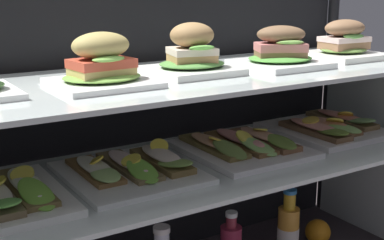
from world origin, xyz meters
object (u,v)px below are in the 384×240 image
at_px(plated_roll_sandwich_mid_left, 102,66).
at_px(open_sandwich_tray_near_right_corner, 132,168).
at_px(juice_bottle_front_fourth, 288,232).
at_px(orange_fruit_beside_bottles, 318,232).
at_px(plated_roll_sandwich_far_right, 192,56).
at_px(plated_roll_sandwich_center, 281,53).
at_px(open_sandwich_tray_far_right, 243,145).
at_px(open_sandwich_tray_mid_right, 328,127).
at_px(plated_roll_sandwich_near_right_corner, 343,44).

xyz_separation_m(plated_roll_sandwich_mid_left, open_sandwich_tray_near_right_corner, (0.08, 0.04, -0.26)).
bearing_deg(juice_bottle_front_fourth, orange_fruit_beside_bottles, 12.35).
height_order(plated_roll_sandwich_far_right, juice_bottle_front_fourth, plated_roll_sandwich_far_right).
height_order(plated_roll_sandwich_center, open_sandwich_tray_far_right, plated_roll_sandwich_center).
distance_m(plated_roll_sandwich_far_right, open_sandwich_tray_mid_right, 0.57).
distance_m(plated_roll_sandwich_center, juice_bottle_front_fourth, 0.56).
relative_size(open_sandwich_tray_far_right, juice_bottle_front_fourth, 1.41).
height_order(plated_roll_sandwich_far_right, open_sandwich_tray_mid_right, plated_roll_sandwich_far_right).
relative_size(plated_roll_sandwich_near_right_corner, open_sandwich_tray_near_right_corner, 0.63).
distance_m(plated_roll_sandwich_far_right, plated_roll_sandwich_center, 0.26).
xyz_separation_m(plated_roll_sandwich_far_right, open_sandwich_tray_far_right, (0.18, 0.02, -0.26)).
xyz_separation_m(plated_roll_sandwich_mid_left, open_sandwich_tray_mid_right, (0.76, 0.06, -0.26)).
relative_size(plated_roll_sandwich_mid_left, juice_bottle_front_fourth, 0.90).
bearing_deg(plated_roll_sandwich_far_right, open_sandwich_tray_near_right_corner, 174.82).
bearing_deg(plated_roll_sandwich_near_right_corner, open_sandwich_tray_near_right_corner, 179.55).
bearing_deg(juice_bottle_front_fourth, plated_roll_sandwich_near_right_corner, 1.28).
bearing_deg(plated_roll_sandwich_center, plated_roll_sandwich_near_right_corner, 7.60).
bearing_deg(plated_roll_sandwich_center, open_sandwich_tray_mid_right, 12.74).
relative_size(plated_roll_sandwich_center, plated_roll_sandwich_near_right_corner, 1.02).
bearing_deg(plated_roll_sandwich_mid_left, open_sandwich_tray_far_right, 6.38).
distance_m(open_sandwich_tray_near_right_corner, juice_bottle_front_fourth, 0.58).
distance_m(plated_roll_sandwich_mid_left, juice_bottle_front_fourth, 0.81).
distance_m(open_sandwich_tray_far_right, open_sandwich_tray_mid_right, 0.33).
xyz_separation_m(plated_roll_sandwich_center, open_sandwich_tray_far_right, (-0.08, 0.05, -0.25)).
bearing_deg(open_sandwich_tray_far_right, plated_roll_sandwich_mid_left, -173.62).
relative_size(plated_roll_sandwich_center, juice_bottle_front_fourth, 0.90).
height_order(plated_roll_sandwich_near_right_corner, open_sandwich_tray_near_right_corner, plated_roll_sandwich_near_right_corner).
relative_size(open_sandwich_tray_mid_right, juice_bottle_front_fourth, 1.42).
xyz_separation_m(plated_roll_sandwich_center, orange_fruit_beside_bottles, (0.25, 0.07, -0.60)).
relative_size(open_sandwich_tray_near_right_corner, open_sandwich_tray_far_right, 1.00).
distance_m(plated_roll_sandwich_near_right_corner, open_sandwich_tray_far_right, 0.43).
xyz_separation_m(plated_roll_sandwich_far_right, orange_fruit_beside_bottles, (0.50, 0.04, -0.61)).
distance_m(plated_roll_sandwich_far_right, juice_bottle_front_fourth, 0.65).
height_order(open_sandwich_tray_near_right_corner, open_sandwich_tray_far_right, open_sandwich_tray_near_right_corner).
height_order(plated_roll_sandwich_mid_left, plated_roll_sandwich_far_right, plated_roll_sandwich_far_right).
xyz_separation_m(plated_roll_sandwich_far_right, plated_roll_sandwich_center, (0.26, -0.03, -0.01)).
relative_size(plated_roll_sandwich_near_right_corner, open_sandwich_tray_mid_right, 0.62).
bearing_deg(plated_roll_sandwich_center, orange_fruit_beside_bottles, 15.21).
xyz_separation_m(open_sandwich_tray_near_right_corner, juice_bottle_front_fourth, (0.50, -0.01, -0.30)).
bearing_deg(open_sandwich_tray_near_right_corner, open_sandwich_tray_far_right, 0.98).
bearing_deg(juice_bottle_front_fourth, open_sandwich_tray_mid_right, 8.63).
xyz_separation_m(plated_roll_sandwich_far_right, plated_roll_sandwich_near_right_corner, (0.53, 0.01, -0.00)).
height_order(plated_roll_sandwich_far_right, open_sandwich_tray_far_right, plated_roll_sandwich_far_right).
distance_m(open_sandwich_tray_near_right_corner, orange_fruit_beside_bottles, 0.75).
distance_m(plated_roll_sandwich_far_right, open_sandwich_tray_near_right_corner, 0.31).
relative_size(open_sandwich_tray_near_right_corner, orange_fruit_beside_bottles, 4.02).
bearing_deg(open_sandwich_tray_near_right_corner, open_sandwich_tray_mid_right, 1.36).
distance_m(open_sandwich_tray_mid_right, orange_fruit_beside_bottles, 0.35).
xyz_separation_m(plated_roll_sandwich_center, juice_bottle_front_fourth, (0.09, 0.03, -0.55)).
height_order(plated_roll_sandwich_far_right, open_sandwich_tray_near_right_corner, plated_roll_sandwich_far_right).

